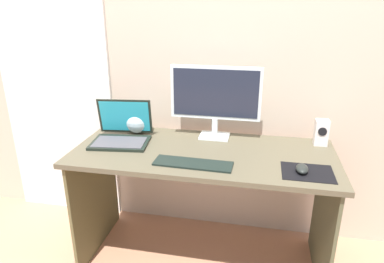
{
  "coord_description": "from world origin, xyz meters",
  "views": [
    {
      "loc": [
        0.29,
        -1.77,
        1.53
      ],
      "look_at": [
        -0.06,
        -0.02,
        0.86
      ],
      "focal_mm": 32.44,
      "sensor_mm": 36.0,
      "label": 1
    }
  ],
  "objects_px": {
    "monitor": "(215,97)",
    "speaker_right": "(321,132)",
    "fishbowl": "(138,120)",
    "laptop": "(122,134)",
    "keyboard_external": "(193,164)",
    "mouse": "(302,169)"
  },
  "relations": [
    {
      "from": "keyboard_external",
      "to": "monitor",
      "type": "bearing_deg",
      "value": 84.26
    },
    {
      "from": "fishbowl",
      "to": "keyboard_external",
      "type": "relative_size",
      "value": 0.43
    },
    {
      "from": "laptop",
      "to": "mouse",
      "type": "distance_m",
      "value": 1.05
    },
    {
      "from": "monitor",
      "to": "speaker_right",
      "type": "xyz_separation_m",
      "value": [
        0.62,
        0.0,
        -0.18
      ]
    },
    {
      "from": "fishbowl",
      "to": "laptop",
      "type": "bearing_deg",
      "value": -103.76
    },
    {
      "from": "monitor",
      "to": "keyboard_external",
      "type": "xyz_separation_m",
      "value": [
        -0.05,
        -0.41,
        -0.25
      ]
    },
    {
      "from": "keyboard_external",
      "to": "mouse",
      "type": "xyz_separation_m",
      "value": [
        0.54,
        0.02,
        0.02
      ]
    },
    {
      "from": "laptop",
      "to": "fishbowl",
      "type": "xyz_separation_m",
      "value": [
        0.04,
        0.17,
        0.03
      ]
    },
    {
      "from": "speaker_right",
      "to": "keyboard_external",
      "type": "bearing_deg",
      "value": -148.79
    },
    {
      "from": "laptop",
      "to": "keyboard_external",
      "type": "distance_m",
      "value": 0.54
    },
    {
      "from": "monitor",
      "to": "keyboard_external",
      "type": "bearing_deg",
      "value": -97.62
    },
    {
      "from": "monitor",
      "to": "fishbowl",
      "type": "distance_m",
      "value": 0.52
    },
    {
      "from": "laptop",
      "to": "keyboard_external",
      "type": "bearing_deg",
      "value": -25.72
    },
    {
      "from": "speaker_right",
      "to": "fishbowl",
      "type": "distance_m",
      "value": 1.12
    },
    {
      "from": "keyboard_external",
      "to": "mouse",
      "type": "bearing_deg",
      "value": 3.62
    },
    {
      "from": "monitor",
      "to": "laptop",
      "type": "bearing_deg",
      "value": -161.7
    },
    {
      "from": "monitor",
      "to": "speaker_right",
      "type": "height_order",
      "value": "monitor"
    },
    {
      "from": "speaker_right",
      "to": "laptop",
      "type": "xyz_separation_m",
      "value": [
        -1.16,
        -0.18,
        -0.03
      ]
    },
    {
      "from": "speaker_right",
      "to": "fishbowl",
      "type": "height_order",
      "value": "fishbowl"
    },
    {
      "from": "monitor",
      "to": "fishbowl",
      "type": "bearing_deg",
      "value": -179.06
    },
    {
      "from": "fishbowl",
      "to": "mouse",
      "type": "xyz_separation_m",
      "value": [
        0.98,
        -0.38,
        -0.06
      ]
    },
    {
      "from": "fishbowl",
      "to": "keyboard_external",
      "type": "height_order",
      "value": "fishbowl"
    }
  ]
}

